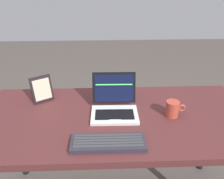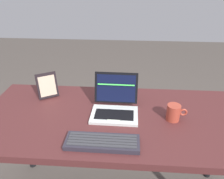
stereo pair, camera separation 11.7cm
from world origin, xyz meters
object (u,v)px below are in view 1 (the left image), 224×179
at_px(laptop_front, 114,106).
at_px(coffee_mug, 173,109).
at_px(photo_frame, 42,89).
at_px(external_keyboard, 108,143).

xyz_separation_m(laptop_front, coffee_mug, (0.31, -0.05, 0.00)).
bearing_deg(coffee_mug, photo_frame, 165.50).
bearing_deg(laptop_front, external_keyboard, -98.66).
relative_size(external_keyboard, photo_frame, 2.15).
height_order(photo_frame, coffee_mug, photo_frame).
distance_m(photo_frame, coffee_mug, 0.75).
xyz_separation_m(laptop_front, photo_frame, (-0.42, 0.14, 0.04)).
distance_m(laptop_front, coffee_mug, 0.31).
bearing_deg(photo_frame, laptop_front, -18.81).
relative_size(photo_frame, coffee_mug, 1.46).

